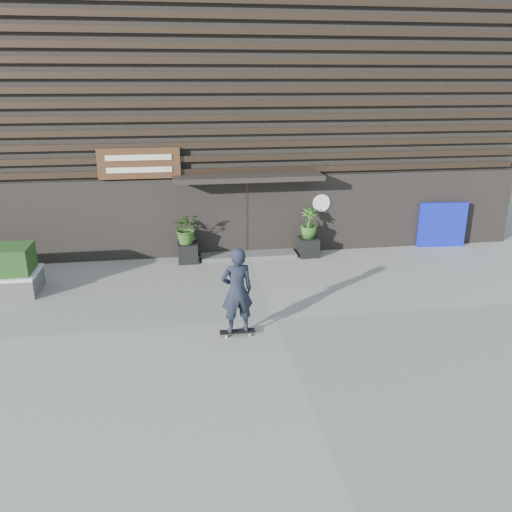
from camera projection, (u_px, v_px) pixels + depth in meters
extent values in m
plane|color=gray|center=(275.00, 320.00, 12.03)|extent=(80.00, 80.00, 0.00)
cube|color=#525250|center=(248.00, 255.00, 16.31)|extent=(3.00, 0.80, 0.12)
cube|color=black|center=(188.00, 253.00, 15.77)|extent=(0.60, 0.60, 0.60)
imported|color=#2D591E|center=(187.00, 228.00, 15.52)|extent=(0.86, 0.75, 0.96)
cube|color=black|center=(308.00, 247.00, 16.31)|extent=(0.60, 0.60, 0.60)
imported|color=#2D591E|center=(309.00, 223.00, 16.06)|extent=(0.54, 0.54, 0.96)
cube|color=#0D15AF|center=(442.00, 225.00, 17.10)|extent=(1.61, 0.23, 1.51)
cube|color=black|center=(229.00, 115.00, 20.07)|extent=(18.00, 10.00, 8.00)
cube|color=black|center=(247.00, 216.00, 16.24)|extent=(18.00, 0.12, 2.50)
cube|color=#38281E|center=(247.00, 170.00, 15.71)|extent=(17.60, 0.08, 0.18)
cube|color=#38281E|center=(247.00, 158.00, 15.58)|extent=(17.60, 0.08, 0.18)
cube|color=#38281E|center=(246.00, 144.00, 15.45)|extent=(17.60, 0.08, 0.18)
cube|color=#38281E|center=(246.00, 131.00, 15.33)|extent=(17.60, 0.08, 0.18)
cube|color=#38281E|center=(246.00, 117.00, 15.20)|extent=(17.60, 0.08, 0.18)
cube|color=#38281E|center=(246.00, 104.00, 15.07)|extent=(17.60, 0.08, 0.18)
cube|color=#38281E|center=(246.00, 90.00, 14.94)|extent=(17.60, 0.08, 0.18)
cube|color=#38281E|center=(246.00, 75.00, 14.82)|extent=(17.60, 0.08, 0.18)
cube|color=#38281E|center=(246.00, 61.00, 14.69)|extent=(17.60, 0.08, 0.18)
cube|color=#38281E|center=(246.00, 46.00, 14.56)|extent=(17.60, 0.08, 0.18)
cube|color=#38281E|center=(246.00, 31.00, 14.43)|extent=(17.60, 0.08, 0.18)
cube|color=#38281E|center=(246.00, 16.00, 14.30)|extent=(17.60, 0.08, 0.18)
cube|color=#38281E|center=(246.00, 0.00, 14.18)|extent=(17.60, 0.08, 0.18)
cube|color=black|center=(248.00, 178.00, 15.40)|extent=(4.50, 1.00, 0.15)
cube|color=black|center=(246.00, 218.00, 16.42)|extent=(2.40, 0.30, 2.30)
cube|color=#38281E|center=(247.00, 219.00, 16.25)|extent=(0.06, 0.10, 2.30)
cube|color=#472B19|center=(139.00, 163.00, 15.08)|extent=(2.40, 0.10, 0.90)
cube|color=beige|center=(139.00, 158.00, 14.96)|extent=(1.90, 0.02, 0.16)
cube|color=beige|center=(139.00, 170.00, 15.08)|extent=(1.90, 0.02, 0.16)
cylinder|color=white|center=(321.00, 203.00, 16.39)|extent=(0.56, 0.03, 0.56)
cube|color=black|center=(237.00, 331.00, 11.31)|extent=(0.78, 0.20, 0.02)
cylinder|color=beige|center=(226.00, 337.00, 11.20)|extent=(0.06, 0.03, 0.06)
cylinder|color=#AEAEA9|center=(225.00, 332.00, 11.38)|extent=(0.06, 0.03, 0.06)
cylinder|color=#A9A9A4|center=(250.00, 335.00, 11.27)|extent=(0.06, 0.03, 0.06)
cylinder|color=#A1A19D|center=(249.00, 331.00, 11.46)|extent=(0.06, 0.03, 0.06)
imported|color=black|center=(237.00, 291.00, 10.99)|extent=(0.76, 0.56, 1.92)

